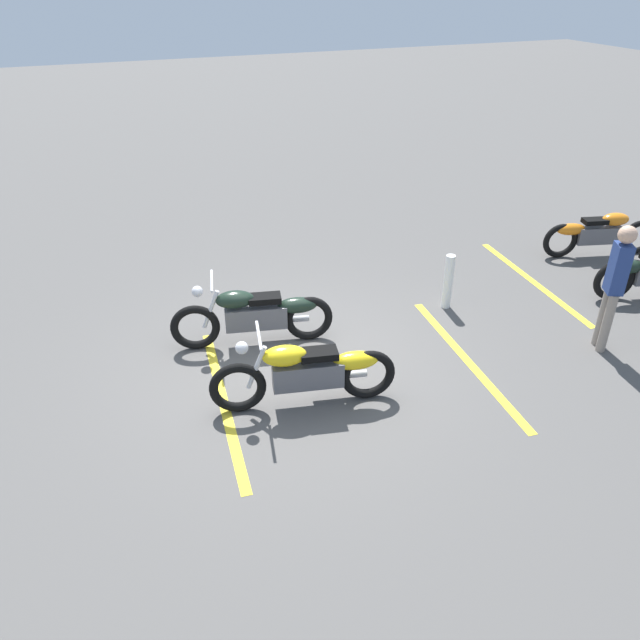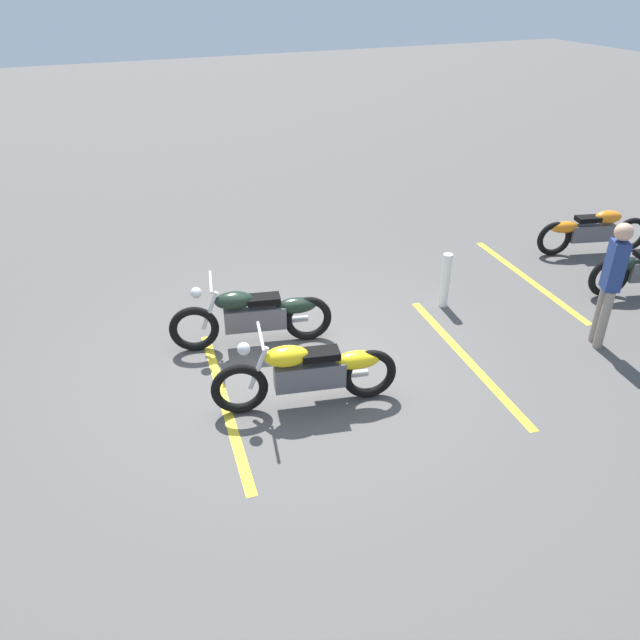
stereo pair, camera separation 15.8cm
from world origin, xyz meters
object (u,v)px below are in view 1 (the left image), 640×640
Objects in this scene: motorcycle_bright_foreground at (309,372)px; bollard_post at (448,282)px; motorcycle_dark_foreground at (256,314)px; bystander_near_row at (615,283)px; motorcycle_row_center at (598,233)px.

motorcycle_bright_foreground reaches higher than bollard_post.
motorcycle_dark_foreground is 2.54× the size of bollard_post.
motorcycle_bright_foreground is 1.55m from motorcycle_dark_foreground.
bystander_near_row is (4.37, -1.82, 0.54)m from motorcycle_dark_foreground.
motorcycle_row_center is (6.52, 0.65, -0.03)m from motorcycle_dark_foreground.
motorcycle_dark_foreground reaches higher than motorcycle_row_center.
motorcycle_row_center is at bearing 74.41° from bystander_near_row.
motorcycle_dark_foreground is at bearing -177.19° from bystander_near_row.
bollard_post is at bearing -168.52° from motorcycle_dark_foreground.
bystander_near_row is at bearing -116.24° from motorcycle_row_center.
bystander_near_row is 2.06× the size of bollard_post.
motorcycle_row_center is at bearing 11.19° from bollard_post.
bollard_post is (2.82, 1.49, -0.03)m from motorcycle_bright_foreground.
motorcycle_row_center is at bearing -149.29° from motorcycle_bright_foreground.
motorcycle_row_center is at bearing -161.92° from motorcycle_dark_foreground.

